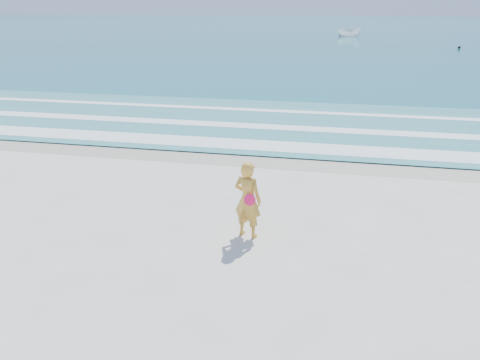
# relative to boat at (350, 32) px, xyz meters

# --- Properties ---
(ground) EXTENTS (400.00, 400.00, 0.00)m
(ground) POSITION_rel_boat_xyz_m (-3.39, -73.62, -0.82)
(ground) COLOR silver
(ground) RESTS_ON ground
(wet_sand) EXTENTS (400.00, 2.40, 0.00)m
(wet_sand) POSITION_rel_boat_xyz_m (-3.39, -64.62, -0.81)
(wet_sand) COLOR #B2A893
(wet_sand) RESTS_ON ground
(ocean) EXTENTS (400.00, 190.00, 0.04)m
(ocean) POSITION_rel_boat_xyz_m (-3.39, 31.38, -0.80)
(ocean) COLOR #19727F
(ocean) RESTS_ON ground
(shallow) EXTENTS (400.00, 10.00, 0.01)m
(shallow) POSITION_rel_boat_xyz_m (-3.39, -59.62, -0.77)
(shallow) COLOR #59B7AD
(shallow) RESTS_ON ocean
(foam_near) EXTENTS (400.00, 1.40, 0.01)m
(foam_near) POSITION_rel_boat_xyz_m (-3.39, -63.32, -0.76)
(foam_near) COLOR white
(foam_near) RESTS_ON shallow
(foam_mid) EXTENTS (400.00, 0.90, 0.01)m
(foam_mid) POSITION_rel_boat_xyz_m (-3.39, -60.42, -0.76)
(foam_mid) COLOR white
(foam_mid) RESTS_ON shallow
(foam_far) EXTENTS (400.00, 0.60, 0.01)m
(foam_far) POSITION_rel_boat_xyz_m (-3.39, -57.12, -0.76)
(foam_far) COLOR white
(foam_far) RESTS_ON shallow
(boat) EXTENTS (4.22, 2.17, 1.55)m
(boat) POSITION_rel_boat_xyz_m (0.00, 0.00, 0.00)
(boat) COLOR white
(boat) RESTS_ON ocean
(buoy) EXTENTS (0.35, 0.35, 0.35)m
(buoy) POSITION_rel_boat_xyz_m (12.55, -18.76, -0.60)
(buoy) COLOR black
(buoy) RESTS_ON ocean
(woman) EXTENTS (0.78, 0.63, 1.85)m
(woman) POSITION_rel_boat_xyz_m (-3.15, -70.64, 0.11)
(woman) COLOR gold
(woman) RESTS_ON ground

